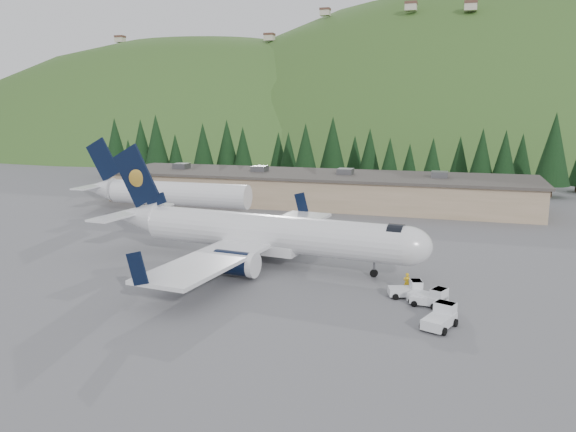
% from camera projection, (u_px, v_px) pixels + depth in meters
% --- Properties ---
extents(ground, '(600.00, 600.00, 0.00)m').
position_uv_depth(ground, '(271.00, 265.00, 57.64)').
color(ground, slate).
extents(airliner, '(36.15, 33.99, 11.99)m').
position_uv_depth(airliner, '(261.00, 233.00, 57.46)').
color(airliner, white).
rests_on(airliner, ground).
extents(second_airliner, '(27.50, 11.00, 10.05)m').
position_uv_depth(second_airliner, '(162.00, 192.00, 84.89)').
color(second_airliner, white).
rests_on(second_airliner, ground).
extents(baggage_tug_a, '(3.04, 2.27, 1.47)m').
position_uv_depth(baggage_tug_a, '(408.00, 290.00, 47.63)').
color(baggage_tug_a, white).
rests_on(baggage_tug_a, ground).
extents(baggage_tug_b, '(2.71, 1.80, 1.38)m').
position_uv_depth(baggage_tug_b, '(430.00, 299.00, 45.48)').
color(baggage_tug_b, white).
rests_on(baggage_tug_b, ground).
extents(baggage_tug_c, '(2.72, 3.49, 1.68)m').
position_uv_depth(baggage_tug_c, '(441.00, 317.00, 41.05)').
color(baggage_tug_c, white).
rests_on(baggage_tug_c, ground).
extents(terminal_building, '(71.00, 17.00, 6.10)m').
position_uv_depth(terminal_building, '(316.00, 188.00, 94.26)').
color(terminal_building, tan).
rests_on(terminal_building, ground).
extents(baggage_tug_d, '(3.34, 2.70, 1.59)m').
position_uv_depth(baggage_tug_d, '(431.00, 297.00, 45.52)').
color(baggage_tug_d, white).
rests_on(baggage_tug_d, ground).
extents(ramp_worker, '(0.74, 0.62, 1.73)m').
position_uv_depth(ramp_worker, '(407.00, 282.00, 48.90)').
color(ramp_worker, gold).
rests_on(ramp_worker, ground).
extents(tree_line, '(113.08, 17.74, 13.98)m').
position_uv_depth(tree_line, '(326.00, 152.00, 114.94)').
color(tree_line, black).
rests_on(tree_line, ground).
extents(hills, '(614.00, 330.00, 300.00)m').
position_uv_depth(hills, '(533.00, 331.00, 252.33)').
color(hills, '#314C18').
rests_on(hills, ground).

